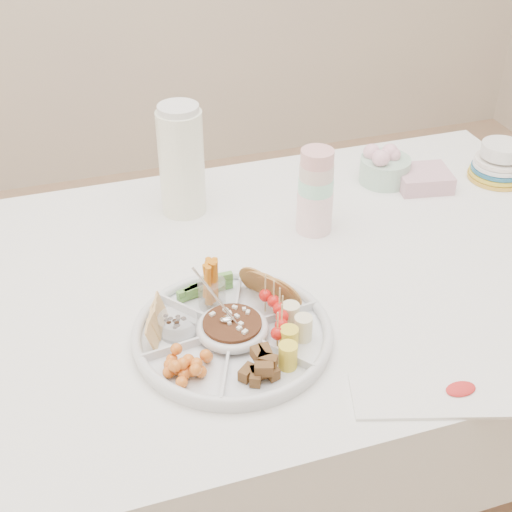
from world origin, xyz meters
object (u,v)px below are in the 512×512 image
object	(u,v)px
party_tray	(232,331)
thermos	(181,159)
dining_table	(285,390)
plate_stack	(500,162)

from	to	relation	value
party_tray	thermos	bearing A→B (deg)	87.28
dining_table	thermos	xyz separation A→B (m)	(-0.16, 0.31, 0.52)
party_tray	plate_stack	bearing A→B (deg)	25.40
dining_table	plate_stack	size ratio (longest dim) A/B	9.80
party_tray	plate_stack	world-z (taller)	plate_stack
thermos	plate_stack	world-z (taller)	thermos
dining_table	plate_stack	bearing A→B (deg)	17.89
party_tray	dining_table	bearing A→B (deg)	45.59
dining_table	thermos	distance (m)	0.63
party_tray	plate_stack	distance (m)	0.95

